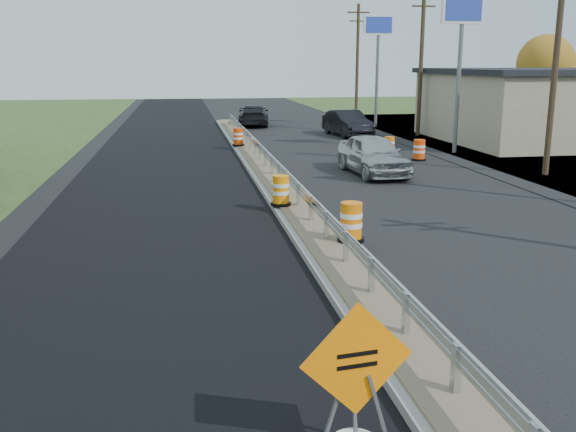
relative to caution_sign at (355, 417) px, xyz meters
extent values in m
plane|color=black|center=(1.65, 8.85, -0.50)|extent=(140.00, 140.00, 0.00)
cube|color=black|center=(-2.75, 18.85, -0.49)|extent=(7.20, 120.00, 0.01)
cube|color=gray|center=(1.65, 16.85, -0.41)|extent=(1.60, 55.00, 0.18)
cube|color=brown|center=(1.65, 16.85, -0.29)|extent=(1.25, 55.00, 0.05)
cube|color=silver|center=(1.65, 0.85, 0.08)|extent=(0.10, 0.15, 0.70)
cube|color=silver|center=(1.65, 2.85, 0.08)|extent=(0.10, 0.15, 0.70)
cube|color=silver|center=(1.65, 4.85, 0.08)|extent=(0.10, 0.15, 0.70)
cube|color=silver|center=(1.65, 6.85, 0.08)|extent=(0.10, 0.15, 0.70)
cube|color=silver|center=(1.65, 8.85, 0.08)|extent=(0.10, 0.15, 0.70)
cube|color=silver|center=(1.65, 10.85, 0.08)|extent=(0.10, 0.15, 0.70)
cube|color=silver|center=(1.65, 12.85, 0.08)|extent=(0.10, 0.15, 0.70)
cube|color=silver|center=(1.65, 14.85, 0.08)|extent=(0.10, 0.15, 0.70)
cube|color=silver|center=(1.65, 16.85, 0.08)|extent=(0.10, 0.15, 0.70)
cube|color=silver|center=(1.65, 18.85, 0.08)|extent=(0.10, 0.15, 0.70)
cube|color=silver|center=(1.65, 20.85, 0.08)|extent=(0.10, 0.15, 0.70)
cube|color=silver|center=(1.65, 22.85, 0.08)|extent=(0.10, 0.15, 0.70)
cube|color=silver|center=(1.65, 24.85, 0.08)|extent=(0.10, 0.15, 0.70)
cube|color=silver|center=(1.65, 26.85, 0.08)|extent=(0.10, 0.15, 0.70)
cube|color=silver|center=(1.65, 28.85, 0.08)|extent=(0.10, 0.15, 0.70)
cube|color=silver|center=(1.65, 30.85, 0.08)|extent=(0.10, 0.15, 0.70)
cube|color=silver|center=(1.65, 32.85, 0.08)|extent=(0.10, 0.15, 0.70)
cube|color=silver|center=(1.65, 34.85, 0.08)|extent=(0.10, 0.15, 0.70)
cube|color=silver|center=(1.65, 36.85, 0.08)|extent=(0.10, 0.15, 0.70)
cube|color=silver|center=(1.65, 38.85, 0.08)|extent=(0.10, 0.15, 0.70)
cube|color=silver|center=(1.65, 40.85, 0.08)|extent=(0.10, 0.15, 0.70)
cube|color=silver|center=(1.65, 17.85, 0.28)|extent=(0.04, 46.00, 0.34)
cube|color=silver|center=(1.65, 17.85, 0.20)|extent=(0.06, 46.00, 0.03)
cube|color=silver|center=(1.65, 17.85, 0.36)|extent=(0.06, 46.00, 0.03)
cube|color=black|center=(13.70, 28.85, 1.10)|extent=(0.08, 7.20, 2.20)
cylinder|color=slate|center=(12.15, 24.85, 2.90)|extent=(0.22, 0.22, 6.80)
cube|color=white|center=(12.15, 24.85, 6.70)|extent=(2.20, 0.25, 1.40)
cube|color=#263FB2|center=(12.15, 24.85, 6.70)|extent=(1.90, 0.30, 1.10)
cylinder|color=slate|center=(12.15, 38.85, 2.90)|extent=(0.22, 0.22, 6.80)
cube|color=white|center=(12.15, 38.85, 6.70)|extent=(2.20, 0.25, 1.40)
cube|color=#263FB2|center=(12.15, 38.85, 6.70)|extent=(1.90, 0.30, 1.10)
cylinder|color=#473523|center=(13.15, 17.85, 4.20)|extent=(0.26, 0.26, 9.40)
cylinder|color=#473523|center=(13.15, 32.85, 4.20)|extent=(0.26, 0.26, 9.40)
cube|color=#473523|center=(13.15, 32.85, 7.50)|extent=(1.50, 0.10, 0.10)
cylinder|color=#473523|center=(13.15, 47.85, 4.20)|extent=(0.26, 0.26, 9.40)
cube|color=#473523|center=(13.15, 47.85, 8.20)|extent=(1.90, 0.12, 0.12)
cube|color=#473523|center=(13.15, 47.85, 7.50)|extent=(1.50, 0.10, 0.10)
cylinder|color=#473523|center=(27.65, 42.85, 1.04)|extent=(0.36, 0.36, 3.08)
sphere|color=#BD7F28|center=(27.65, 42.85, 4.05)|extent=(4.62, 4.62, 4.62)
cube|color=slate|center=(-0.30, 0.00, 0.03)|extent=(0.35, 0.09, 1.03)
cube|color=slate|center=(0.30, 0.00, 0.03)|extent=(0.35, 0.09, 1.03)
cube|color=slate|center=(0.00, 0.05, 0.03)|extent=(0.08, 0.27, 1.05)
cube|color=orange|center=(0.00, 0.00, 0.75)|extent=(1.42, 0.23, 1.42)
cube|color=black|center=(0.00, -0.02, 0.83)|extent=(0.51, 0.08, 0.05)
cube|color=black|center=(0.00, -0.02, 0.68)|extent=(0.51, 0.08, 0.05)
cylinder|color=black|center=(2.20, 8.47, -0.22)|extent=(0.68, 0.68, 0.09)
cylinder|color=orange|center=(2.20, 8.47, 0.25)|extent=(0.55, 0.55, 0.95)
cylinder|color=white|center=(2.20, 8.47, 0.41)|extent=(0.56, 0.56, 0.12)
cylinder|color=white|center=(2.20, 8.47, 0.16)|extent=(0.56, 0.56, 0.12)
cylinder|color=black|center=(1.10, 12.91, -0.23)|extent=(0.65, 0.65, 0.09)
cylinder|color=orange|center=(1.10, 12.91, 0.23)|extent=(0.52, 0.52, 0.91)
cylinder|color=white|center=(1.10, 12.91, 0.38)|extent=(0.54, 0.54, 0.12)
cylinder|color=white|center=(1.10, 12.91, 0.14)|extent=(0.54, 0.54, 0.12)
cylinder|color=black|center=(1.10, 27.95, -0.23)|extent=(0.65, 0.65, 0.09)
cylinder|color=#E04009|center=(1.10, 27.95, 0.23)|extent=(0.52, 0.52, 0.91)
cylinder|color=white|center=(1.10, 27.95, 0.38)|extent=(0.53, 0.53, 0.12)
cylinder|color=white|center=(1.10, 27.95, 0.14)|extent=(0.53, 0.53, 0.12)
cylinder|color=black|center=(9.40, 22.71, -0.45)|extent=(0.69, 0.69, 0.09)
cylinder|color=#FF460A|center=(9.40, 22.71, 0.03)|extent=(0.55, 0.55, 0.96)
cylinder|color=white|center=(9.40, 22.71, 0.19)|extent=(0.57, 0.57, 0.13)
cylinder|color=white|center=(9.40, 22.71, -0.06)|extent=(0.57, 0.57, 0.13)
cylinder|color=black|center=(8.65, 24.97, -0.46)|extent=(0.62, 0.62, 0.08)
cylinder|color=orange|center=(8.65, 24.97, -0.02)|extent=(0.50, 0.50, 0.87)
cylinder|color=white|center=(8.65, 24.97, 0.12)|extent=(0.51, 0.51, 0.11)
cylinder|color=white|center=(8.65, 24.97, -0.11)|extent=(0.51, 0.51, 0.11)
cylinder|color=black|center=(10.47, 42.83, -0.46)|extent=(0.58, 0.58, 0.08)
cylinder|color=orange|center=(10.47, 42.83, -0.05)|extent=(0.47, 0.47, 0.82)
cylinder|color=white|center=(10.47, 42.83, 0.09)|extent=(0.48, 0.48, 0.11)
cylinder|color=white|center=(10.47, 42.83, -0.13)|extent=(0.48, 0.48, 0.11)
imported|color=#B9BABE|center=(6.04, 19.27, 0.34)|extent=(2.32, 5.05, 1.68)
imported|color=black|center=(8.65, 33.60, 0.32)|extent=(2.40, 5.18, 1.64)
imported|color=black|center=(3.45, 41.30, 0.28)|extent=(2.83, 5.61, 1.56)
camera|label=1|loc=(-1.94, -6.69, 4.15)|focal=40.00mm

